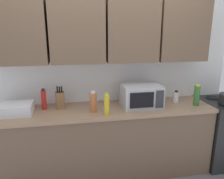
% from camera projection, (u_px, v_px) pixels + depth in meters
% --- Properties ---
extents(wall_back_with_cabinets, '(3.51, 0.38, 2.60)m').
position_uv_depth(wall_back_with_cabinets, '(104.00, 51.00, 2.72)').
color(wall_back_with_cabinets, white).
rests_on(wall_back_with_cabinets, ground_plane).
extents(counter_run, '(2.64, 0.63, 0.90)m').
position_uv_depth(counter_run, '(107.00, 141.00, 2.79)').
color(counter_run, brown).
rests_on(counter_run, ground_plane).
extents(microwave, '(0.48, 0.37, 0.28)m').
position_uv_depth(microwave, '(141.00, 96.00, 2.70)').
color(microwave, '#B7B7BC').
rests_on(microwave, counter_run).
extents(dish_rack, '(0.38, 0.30, 0.12)m').
position_uv_depth(dish_rack, '(15.00, 109.00, 2.47)').
color(dish_rack, silver).
rests_on(dish_rack, counter_run).
extents(knife_block, '(0.11, 0.13, 0.28)m').
position_uv_depth(knife_block, '(60.00, 100.00, 2.66)').
color(knife_block, brown).
rests_on(knife_block, counter_run).
extents(bottle_spice_jar, '(0.08, 0.08, 0.25)m').
position_uv_depth(bottle_spice_jar, '(93.00, 102.00, 2.51)').
color(bottle_spice_jar, '#BC6638').
rests_on(bottle_spice_jar, counter_run).
extents(bottle_yellow_mustard, '(0.06, 0.06, 0.26)m').
position_uv_depth(bottle_yellow_mustard, '(107.00, 105.00, 2.43)').
color(bottle_yellow_mustard, gold).
rests_on(bottle_yellow_mustard, counter_run).
extents(bottle_green_oil, '(0.08, 0.08, 0.27)m').
position_uv_depth(bottle_green_oil, '(197.00, 95.00, 2.74)').
color(bottle_green_oil, '#386B2D').
rests_on(bottle_green_oil, counter_run).
extents(bottle_red_sauce, '(0.06, 0.06, 0.26)m').
position_uv_depth(bottle_red_sauce, '(44.00, 100.00, 2.60)').
color(bottle_red_sauce, red).
rests_on(bottle_red_sauce, counter_run).
extents(bottle_white_jar, '(0.07, 0.07, 0.16)m').
position_uv_depth(bottle_white_jar, '(176.00, 97.00, 2.87)').
color(bottle_white_jar, white).
rests_on(bottle_white_jar, counter_run).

